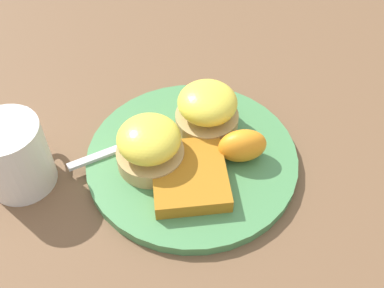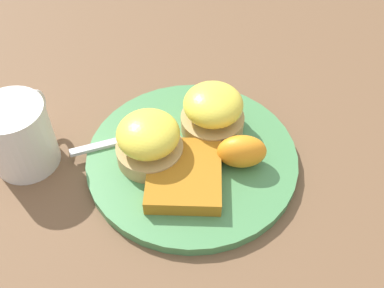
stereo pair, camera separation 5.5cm
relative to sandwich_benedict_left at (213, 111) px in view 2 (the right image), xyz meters
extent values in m
plane|color=brown|center=(-0.05, 0.02, -0.05)|extent=(1.10, 1.10, 0.00)
cylinder|color=#47844C|center=(-0.05, 0.02, -0.04)|extent=(0.27, 0.27, 0.01)
cylinder|color=tan|center=(0.00, 0.00, -0.02)|extent=(0.08, 0.08, 0.02)
ellipsoid|color=yellow|center=(0.00, 0.00, 0.01)|extent=(0.08, 0.08, 0.04)
cylinder|color=tan|center=(-0.07, 0.07, -0.02)|extent=(0.08, 0.08, 0.02)
ellipsoid|color=yellow|center=(-0.07, 0.07, 0.01)|extent=(0.08, 0.08, 0.04)
cube|color=#A76919|center=(-0.09, 0.02, -0.02)|extent=(0.12, 0.11, 0.02)
ellipsoid|color=orange|center=(-0.05, -0.05, -0.01)|extent=(0.05, 0.07, 0.04)
cube|color=silver|center=(-0.06, 0.12, -0.03)|extent=(0.06, 0.10, 0.00)
cube|color=silver|center=(0.01, 0.01, -0.03)|extent=(0.04, 0.05, 0.00)
cylinder|color=silver|center=(-0.10, 0.22, 0.00)|extent=(0.08, 0.08, 0.09)
torus|color=silver|center=(-0.05, 0.22, 0.01)|extent=(0.05, 0.01, 0.05)
camera|label=1|loc=(-0.42, -0.01, 0.40)|focal=42.00mm
camera|label=2|loc=(-0.41, -0.07, 0.40)|focal=42.00mm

